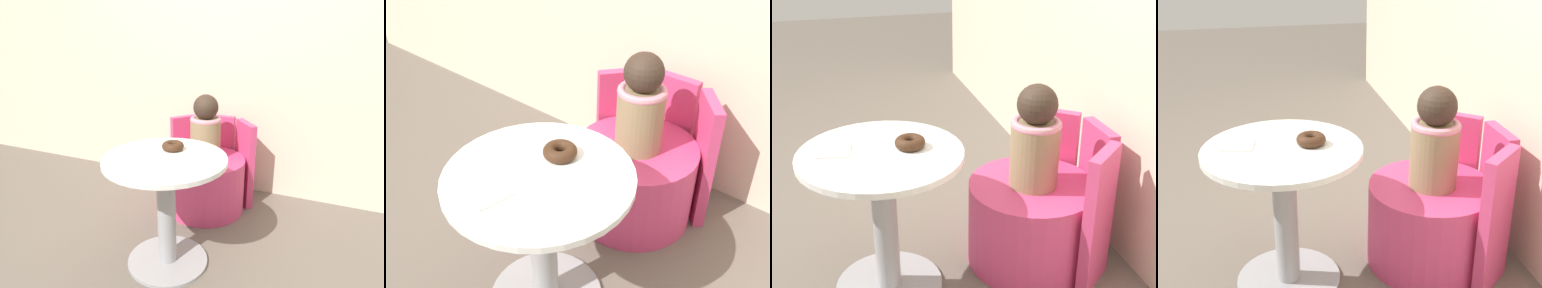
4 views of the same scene
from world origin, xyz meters
TOP-DOWN VIEW (x-y plane):
  - ground_plane at (0.00, 0.00)m, footprint 12.00×12.00m
  - round_table at (-0.00, 0.02)m, footprint 0.65×0.65m
  - tub_chair at (-0.02, 0.68)m, footprint 0.56×0.56m
  - booth_backrest at (-0.02, 0.91)m, footprint 0.66×0.24m
  - child_figure at (-0.02, 0.68)m, footprint 0.21×0.21m
  - donut at (-0.01, 0.14)m, footprint 0.12×0.12m
  - paper_napkin at (-0.06, -0.15)m, footprint 0.14×0.14m

SIDE VIEW (x-z plane):
  - ground_plane at x=0.00m, z-range 0.00..0.00m
  - tub_chair at x=-0.02m, z-range 0.00..0.39m
  - booth_backrest at x=-0.02m, z-range 0.00..0.63m
  - round_table at x=0.00m, z-range 0.10..0.74m
  - child_figure at x=-0.02m, z-range 0.38..0.83m
  - paper_napkin at x=-0.06m, z-range 0.64..0.65m
  - donut at x=-0.01m, z-range 0.64..0.68m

